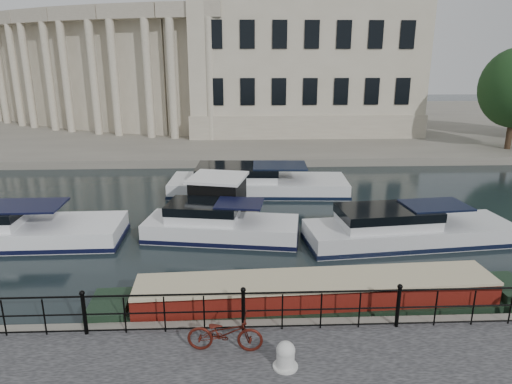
% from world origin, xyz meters
% --- Properties ---
extents(ground_plane, '(160.00, 160.00, 0.00)m').
position_xyz_m(ground_plane, '(0.00, 0.00, 0.00)').
color(ground_plane, black).
rests_on(ground_plane, ground).
extents(far_bank, '(120.00, 42.00, 0.55)m').
position_xyz_m(far_bank, '(0.00, 39.00, 0.28)').
color(far_bank, '#6B665B').
rests_on(far_bank, ground_plane).
extents(railing, '(24.14, 0.14, 1.22)m').
position_xyz_m(railing, '(0.00, -2.25, 1.20)').
color(railing, black).
rests_on(railing, near_quay).
extents(civic_building, '(53.55, 31.84, 16.85)m').
position_xyz_m(civic_building, '(-1.00, 34.71, 7.04)').
color(civic_building, '#ADA38C').
rests_on(civic_building, far_bank).
extents(bicycle, '(1.86, 0.79, 0.95)m').
position_xyz_m(bicycle, '(-0.45, -3.08, 1.03)').
color(bicycle, '#40110B').
rests_on(bicycle, near_quay).
extents(mooring_bollard, '(0.58, 0.58, 0.65)m').
position_xyz_m(mooring_bollard, '(0.93, -3.76, 0.85)').
color(mooring_bollard, beige).
rests_on(mooring_bollard, near_quay).
extents(narrowboat, '(13.07, 2.36, 1.48)m').
position_xyz_m(narrowboat, '(2.14, -0.74, 0.37)').
color(narrowboat, black).
rests_on(narrowboat, ground_plane).
extents(harbour_hut, '(3.84, 3.43, 2.20)m').
position_xyz_m(harbour_hut, '(-1.01, 7.57, 0.95)').
color(harbour_hut, '#6B665B').
rests_on(harbour_hut, ground_plane).
extents(cabin_cruisers, '(26.16, 11.03, 1.99)m').
position_xyz_m(cabin_cruisers, '(-1.36, 7.38, 0.37)').
color(cabin_cruisers, white).
rests_on(cabin_cruisers, ground_plane).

